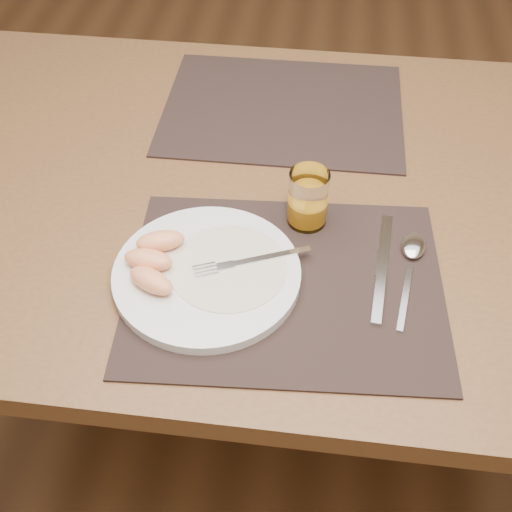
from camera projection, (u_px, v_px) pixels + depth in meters
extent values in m
plane|color=brown|center=(274.00, 412.00, 1.62)|extent=(5.00, 5.00, 0.00)
cube|color=brown|center=(283.00, 194.00, 1.09)|extent=(1.40, 0.90, 0.04)
cylinder|color=brown|center=(55.00, 190.00, 1.66)|extent=(0.06, 0.06, 0.71)
cube|color=black|center=(285.00, 284.00, 0.92)|extent=(0.47, 0.38, 0.00)
cube|color=black|center=(283.00, 109.00, 1.22)|extent=(0.45, 0.35, 0.00)
cylinder|color=white|center=(207.00, 274.00, 0.92)|extent=(0.27, 0.27, 0.02)
cylinder|color=white|center=(228.00, 267.00, 0.92)|extent=(0.17, 0.17, 0.00)
cube|color=silver|center=(272.00, 256.00, 0.93)|extent=(0.11, 0.05, 0.00)
cube|color=silver|center=(226.00, 266.00, 0.92)|extent=(0.03, 0.02, 0.00)
cube|color=silver|center=(205.00, 270.00, 0.91)|extent=(0.04, 0.04, 0.00)
cube|color=silver|center=(384.00, 245.00, 0.97)|extent=(0.03, 0.13, 0.00)
cube|color=silver|center=(378.00, 299.00, 0.89)|extent=(0.02, 0.09, 0.01)
cube|color=silver|center=(405.00, 297.00, 0.90)|extent=(0.03, 0.12, 0.00)
ellipsoid|color=silver|center=(413.00, 246.00, 0.96)|extent=(0.04, 0.06, 0.01)
cylinder|color=white|center=(308.00, 198.00, 0.97)|extent=(0.06, 0.06, 0.09)
cylinder|color=orange|center=(307.00, 210.00, 0.99)|extent=(0.05, 0.05, 0.03)
ellipsoid|color=#FFA068|center=(151.00, 281.00, 0.88)|extent=(0.08, 0.06, 0.03)
ellipsoid|color=#FFA068|center=(148.00, 260.00, 0.91)|extent=(0.07, 0.04, 0.03)
ellipsoid|color=#FFA068|center=(160.00, 241.00, 0.93)|extent=(0.08, 0.06, 0.03)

